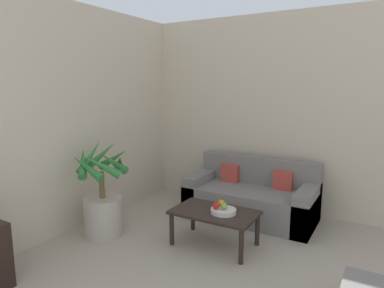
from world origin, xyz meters
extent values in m
cylinder|color=#ADA393|center=(-2.76, 3.78, 0.22)|extent=(0.44, 0.44, 0.45)
cylinder|color=brown|center=(-2.76, 3.78, 0.60)|extent=(0.06, 0.06, 0.31)
cone|color=#2D7533|center=(-2.57, 3.78, 0.89)|extent=(0.10, 0.44, 0.35)
cone|color=#2D7533|center=(-2.61, 3.93, 0.86)|extent=(0.40, 0.40, 0.29)
cone|color=#2D7533|center=(-2.76, 3.99, 0.88)|extent=(0.45, 0.10, 0.32)
cone|color=#2D7533|center=(-2.88, 3.91, 0.92)|extent=(0.36, 0.36, 0.38)
cone|color=#2D7533|center=(-2.93, 3.78, 0.92)|extent=(0.10, 0.40, 0.39)
cone|color=#2D7533|center=(-2.90, 3.65, 0.89)|extent=(0.38, 0.38, 0.34)
cone|color=#2D7533|center=(-2.76, 3.57, 0.86)|extent=(0.46, 0.10, 0.29)
cone|color=#2D7533|center=(-2.62, 3.65, 0.88)|extent=(0.39, 0.39, 0.33)
cube|color=slate|center=(-1.45, 5.13, 0.20)|extent=(1.66, 0.79, 0.40)
cube|color=slate|center=(-1.45, 5.45, 0.58)|extent=(1.66, 0.16, 0.37)
cube|color=slate|center=(-2.18, 5.13, 0.26)|extent=(0.20, 0.79, 0.52)
cube|color=slate|center=(-0.72, 5.13, 0.26)|extent=(0.20, 0.79, 0.52)
cube|color=#B23D33|center=(-1.83, 5.33, 0.52)|extent=(0.24, 0.12, 0.24)
cube|color=#B23D33|center=(-1.08, 5.33, 0.52)|extent=(0.24, 0.12, 0.24)
cylinder|color=black|center=(-1.92, 3.97, 0.18)|extent=(0.05, 0.05, 0.36)
cylinder|color=black|center=(-1.10, 3.97, 0.18)|extent=(0.05, 0.05, 0.36)
cylinder|color=black|center=(-1.92, 4.43, 0.18)|extent=(0.05, 0.05, 0.36)
cylinder|color=black|center=(-1.10, 4.43, 0.18)|extent=(0.05, 0.05, 0.36)
cube|color=black|center=(-1.51, 4.20, 0.38)|extent=(0.91, 0.55, 0.03)
cylinder|color=beige|center=(-1.40, 4.20, 0.41)|extent=(0.27, 0.27, 0.05)
sphere|color=red|center=(-1.47, 4.16, 0.47)|extent=(0.07, 0.07, 0.07)
sphere|color=olive|center=(-1.39, 4.20, 0.47)|extent=(0.07, 0.07, 0.07)
sphere|color=orange|center=(-1.46, 4.26, 0.47)|extent=(0.07, 0.07, 0.07)
camera|label=1|loc=(0.07, 1.03, 1.74)|focal=32.00mm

